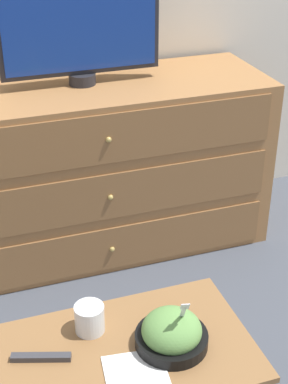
% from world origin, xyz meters
% --- Properties ---
extents(ground_plane, '(12.00, 12.00, 0.00)m').
position_xyz_m(ground_plane, '(0.00, 0.00, 0.00)').
color(ground_plane, '#474C56').
extents(dresser, '(1.58, 0.56, 0.80)m').
position_xyz_m(dresser, '(-0.07, -0.30, 0.40)').
color(dresser, '#9E6B3D').
rests_on(dresser, ground_plane).
extents(tv, '(0.68, 0.12, 0.46)m').
position_xyz_m(tv, '(-0.09, -0.26, 1.04)').
color(tv, '#232328').
rests_on(tv, dresser).
extents(coffee_table, '(0.76, 0.46, 0.42)m').
position_xyz_m(coffee_table, '(-0.29, -1.46, 0.34)').
color(coffee_table, olive).
rests_on(coffee_table, ground_plane).
extents(takeout_bowl, '(0.21, 0.21, 0.19)m').
position_xyz_m(takeout_bowl, '(-0.15, -1.48, 0.46)').
color(takeout_bowl, black).
rests_on(takeout_bowl, coffee_table).
extents(drink_cup, '(0.09, 0.09, 0.09)m').
position_xyz_m(drink_cup, '(-0.35, -1.35, 0.46)').
color(drink_cup, beige).
rests_on(drink_cup, coffee_table).
extents(napkin, '(0.19, 0.19, 0.00)m').
position_xyz_m(napkin, '(-0.28, -1.56, 0.42)').
color(napkin, white).
rests_on(napkin, coffee_table).
extents(remote_control, '(0.17, 0.08, 0.02)m').
position_xyz_m(remote_control, '(-0.51, -1.42, 0.43)').
color(remote_control, '#38383D').
rests_on(remote_control, coffee_table).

